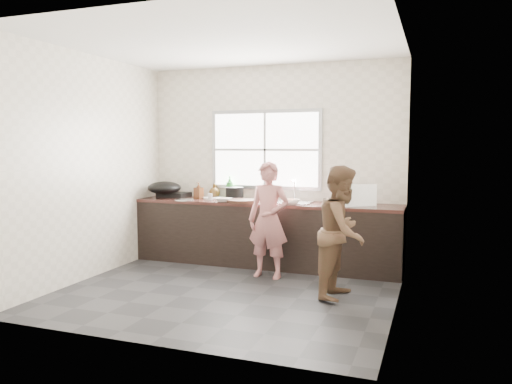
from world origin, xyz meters
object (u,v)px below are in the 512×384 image
(bowl_crabs, at_px, (291,202))
(plate_food, at_px, (211,198))
(person_side, at_px, (342,232))
(bottle_green, at_px, (230,187))
(bowl_mince, at_px, (224,200))
(bowl_held, at_px, (288,201))
(pot_lid_right, at_px, (215,197))
(dish_rack, at_px, (359,195))
(burner, at_px, (176,194))
(woman, at_px, (269,224))
(cutting_board, at_px, (242,201))
(black_pot, at_px, (235,194))
(pot_lid_left, at_px, (184,200))
(bottle_brown_tall, at_px, (199,191))
(bottle_brown_short, at_px, (214,191))
(glass_jar, at_px, (210,197))
(wok, at_px, (164,188))

(bowl_crabs, height_order, plate_food, bowl_crabs)
(person_side, xyz_separation_m, bottle_green, (-1.82, 1.27, 0.32))
(bowl_mince, xyz_separation_m, bowl_held, (0.84, 0.20, 0.00))
(pot_lid_right, bearing_deg, bowl_held, -11.72)
(dish_rack, height_order, pot_lid_right, dish_rack)
(burner, distance_m, pot_lid_right, 0.62)
(woman, bearing_deg, bowl_mince, 158.21)
(person_side, distance_m, cutting_board, 1.73)
(black_pot, bearing_deg, dish_rack, -4.64)
(bowl_mince, distance_m, bowl_held, 0.86)
(bowl_held, bearing_deg, person_side, -49.53)
(bowl_crabs, height_order, bowl_held, bowl_crabs)
(bowl_held, distance_m, pot_lid_left, 1.44)
(bottle_brown_tall, height_order, burner, bottle_brown_tall)
(woman, distance_m, black_pot, 0.98)
(woman, distance_m, person_side, 1.10)
(bowl_crabs, relative_size, black_pot, 0.74)
(cutting_board, bearing_deg, bottle_brown_short, 144.59)
(dish_rack, bearing_deg, bowl_mince, 165.94)
(pot_lid_right, bearing_deg, dish_rack, -8.60)
(glass_jar, xyz_separation_m, pot_lid_right, (-0.08, 0.32, -0.04))
(bowl_crabs, distance_m, pot_lid_right, 1.34)
(plate_food, bearing_deg, bottle_brown_short, 89.74)
(person_side, relative_size, bowl_mince, 6.53)
(black_pot, height_order, pot_lid_left, black_pot)
(black_pot, height_order, bottle_brown_short, bottle_brown_short)
(dish_rack, bearing_deg, bottle_brown_short, 153.39)
(person_side, height_order, bottle_green, person_side)
(bottle_brown_short, xyz_separation_m, dish_rack, (2.10, -0.32, 0.05))
(glass_jar, bearing_deg, bowl_crabs, -5.81)
(person_side, height_order, pot_lid_right, person_side)
(bottle_brown_tall, height_order, pot_lid_right, bottle_brown_tall)
(wok, bearing_deg, pot_lid_left, -19.72)
(bowl_crabs, bearing_deg, bowl_mince, 180.00)
(burner, bearing_deg, bowl_crabs, -12.26)
(bowl_mince, height_order, bowl_crabs, bowl_crabs)
(bottle_green, distance_m, pot_lid_left, 0.67)
(bottle_green, relative_size, burner, 0.78)
(woman, relative_size, glass_jar, 14.34)
(bowl_held, xyz_separation_m, bottle_brown_tall, (-1.32, 0.03, 0.08))
(black_pot, height_order, glass_jar, black_pot)
(plate_food, relative_size, burner, 0.53)
(bowl_held, relative_size, dish_rack, 0.47)
(plate_food, bearing_deg, bowl_mince, -43.03)
(glass_jar, xyz_separation_m, burner, (-0.70, 0.29, -0.01))
(glass_jar, bearing_deg, person_side, -26.08)
(dish_rack, relative_size, pot_lid_right, 1.60)
(bowl_held, relative_size, wok, 0.37)
(bowl_held, distance_m, black_pot, 0.80)
(glass_jar, bearing_deg, bottle_brown_short, 104.22)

